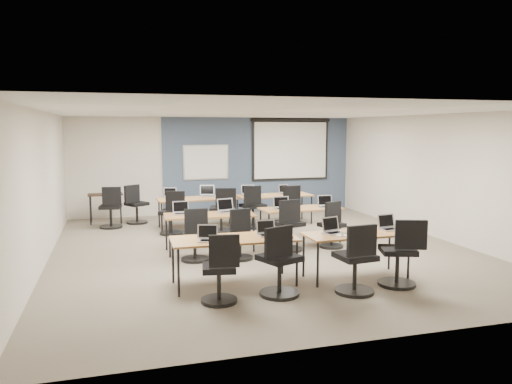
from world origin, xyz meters
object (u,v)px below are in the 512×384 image
object	(u,v)px
laptop_2	(333,229)
task_chair_3	(400,258)
laptop_8	(170,195)
training_table_back_left	(197,200)
spare_chair_a	(136,208)
spare_chair_b	(111,211)
training_table_front_right	(356,236)
laptop_1	(267,232)
laptop_5	(226,209)
task_chair_7	(332,229)
task_chair_9	(222,214)
laptop_9	(208,194)
task_chair_0	(220,275)
task_chair_1	(279,267)
training_table_mid_right	(300,210)
laptop_3	(389,226)
task_chair_11	(290,209)
laptop_6	(282,206)
laptop_7	(326,204)
utility_table	(105,198)
laptop_10	(248,192)
task_chair_10	(253,210)
projector_screen	(291,146)
whiteboard	(206,162)
task_chair_2	(356,265)
task_chair_5	(240,239)
task_chair_6	(289,229)
training_table_mid_left	(210,217)
laptop_0	(209,237)
laptop_11	(285,191)
training_table_front_left	(234,241)
laptop_4	(181,211)
task_chair_4	(195,239)

from	to	relation	value
laptop_2	task_chair_3	bearing A→B (deg)	-57.11
laptop_8	training_table_back_left	bearing A→B (deg)	-9.85
spare_chair_a	spare_chair_b	bearing A→B (deg)	-177.45
training_table_front_right	laptop_8	xyz separation A→B (m)	(-2.38, 5.00, 0.11)
laptop_1	laptop_5	distance (m)	2.33
task_chair_7	task_chair_9	distance (m)	2.75
task_chair_3	laptop_9	xyz separation A→B (m)	(-1.91, 5.58, 0.36)
task_chair_0	task_chair_1	xyz separation A→B (m)	(0.86, 0.05, 0.03)
training_table_mid_right	laptop_3	distance (m)	2.60
laptop_9	task_chair_11	bearing A→B (deg)	-4.80
laptop_6	task_chair_7	world-z (taller)	laptop_6
task_chair_9	spare_chair_b	xyz separation A→B (m)	(-2.47, 1.23, -0.01)
laptop_7	task_chair_7	size ratio (longest dim) A/B	0.33
laptop_1	utility_table	xyz separation A→B (m)	(-2.49, 5.78, -0.14)
laptop_3	training_table_back_left	bearing A→B (deg)	109.37
laptop_9	laptop_10	size ratio (longest dim) A/B	1.11
task_chair_10	projector_screen	bearing A→B (deg)	34.65
spare_chair_a	utility_table	bearing A→B (deg)	123.98
whiteboard	task_chair_2	bearing A→B (deg)	-83.63
task_chair_7	training_table_mid_right	bearing A→B (deg)	101.28
task_chair_5	task_chair_6	bearing A→B (deg)	7.61
whiteboard	laptop_9	xyz separation A→B (m)	(-0.27, -1.70, -0.65)
training_table_mid_left	laptop_10	bearing A→B (deg)	62.93
laptop_8	laptop_10	bearing A→B (deg)	12.50
laptop_0	task_chair_6	bearing A→B (deg)	61.84
laptop_11	task_chair_11	bearing A→B (deg)	-113.86
task_chair_1	task_chair_7	bearing A→B (deg)	29.63
task_chair_0	task_chair_6	world-z (taller)	task_chair_6
task_chair_10	spare_chair_b	bearing A→B (deg)	146.56
projector_screen	utility_table	world-z (taller)	projector_screen
spare_chair_b	whiteboard	bearing A→B (deg)	38.76
projector_screen	laptop_5	world-z (taller)	projector_screen
spare_chair_b	task_chair_6	bearing A→B (deg)	-34.90
laptop_5	spare_chair_b	distance (m)	3.53
training_table_mid_left	laptop_1	xyz separation A→B (m)	(0.50, -2.16, 0.11)
task_chair_11	projector_screen	bearing A→B (deg)	64.10
training_table_mid_left	laptop_11	world-z (taller)	laptop_11
training_table_mid_right	laptop_5	world-z (taller)	laptop_5
task_chair_6	training_table_mid_left	bearing A→B (deg)	149.49
training_table_front_left	laptop_5	size ratio (longest dim) A/B	5.52
task_chair_0	laptop_7	size ratio (longest dim) A/B	3.09
task_chair_5	laptop_8	world-z (taller)	laptop_8
task_chair_3	laptop_4	bearing A→B (deg)	150.57
laptop_1	task_chair_4	size ratio (longest dim) A/B	0.30
task_chair_3	training_table_back_left	bearing A→B (deg)	131.00
laptop_6	utility_table	bearing A→B (deg)	141.39
spare_chair_a	spare_chair_b	size ratio (longest dim) A/B	0.98
laptop_5	task_chair_11	distance (m)	2.70
spare_chair_a	laptop_9	bearing A→B (deg)	-55.23
training_table_back_left	task_chair_5	size ratio (longest dim) A/B	1.94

